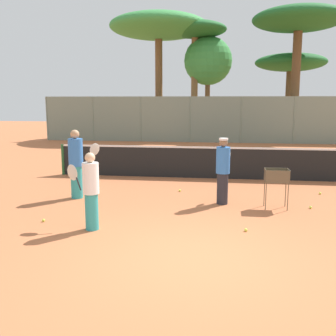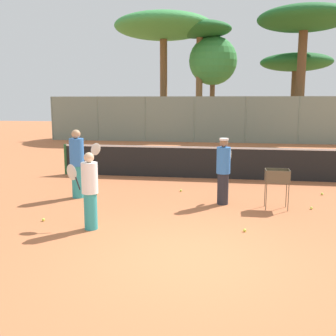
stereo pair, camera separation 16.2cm
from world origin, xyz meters
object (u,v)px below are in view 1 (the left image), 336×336
(player_yellow_shirt, at_px, (76,163))
(player_white_outfit, at_px, (91,190))
(tennis_net, at_px, (208,162))
(player_red_cap, at_px, (223,170))
(ball_cart, at_px, (276,179))

(player_yellow_shirt, bearing_deg, player_white_outfit, -108.60)
(tennis_net, bearing_deg, player_red_cap, -81.42)
(tennis_net, xyz_separation_m, player_yellow_shirt, (-3.37, -3.16, 0.38))
(tennis_net, xyz_separation_m, player_red_cap, (0.49, -3.25, 0.31))
(player_white_outfit, relative_size, player_red_cap, 0.94)
(tennis_net, relative_size, player_white_outfit, 6.51)
(tennis_net, xyz_separation_m, ball_cart, (1.77, -3.49, 0.18))
(tennis_net, height_order, player_white_outfit, player_white_outfit)
(player_white_outfit, bearing_deg, tennis_net, -85.37)
(player_red_cap, distance_m, player_yellow_shirt, 3.87)
(tennis_net, bearing_deg, player_white_outfit, -110.76)
(player_red_cap, xyz_separation_m, ball_cart, (1.28, -0.25, -0.14))
(tennis_net, relative_size, player_yellow_shirt, 5.61)
(player_yellow_shirt, xyz_separation_m, ball_cart, (5.14, -0.33, -0.21))
(player_white_outfit, distance_m, player_red_cap, 3.55)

